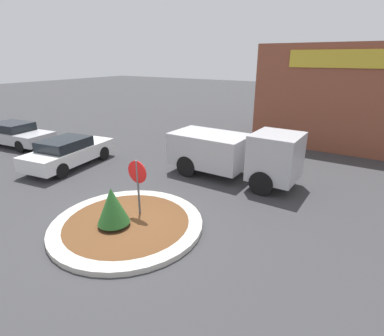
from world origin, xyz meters
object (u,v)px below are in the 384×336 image
at_px(parked_sedan_white, 69,152).
at_px(parked_sedan_silver, 15,134).
at_px(stop_sign, 138,179).
at_px(utility_truck, 234,153).

distance_m(parked_sedan_white, parked_sedan_silver, 5.97).
xyz_separation_m(stop_sign, parked_sedan_white, (-6.39, 2.01, -0.69)).
xyz_separation_m(parked_sedan_white, parked_sedan_silver, (-5.93, 0.61, -0.02)).
xyz_separation_m(stop_sign, utility_truck, (1.11, 4.90, -0.22)).
relative_size(stop_sign, parked_sedan_silver, 0.41).
height_order(stop_sign, parked_sedan_white, stop_sign).
height_order(parked_sedan_white, parked_sedan_silver, parked_sedan_white).
bearing_deg(utility_truck, parked_sedan_white, -157.93).
bearing_deg(parked_sedan_white, utility_truck, -77.29).
bearing_deg(parked_sedan_silver, stop_sign, -18.86).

